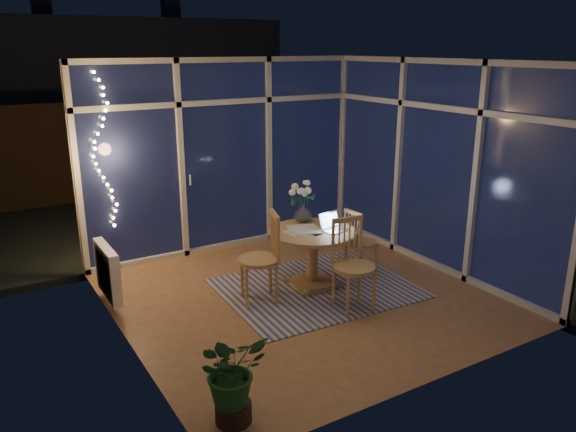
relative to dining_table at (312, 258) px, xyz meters
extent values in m
plane|color=brown|center=(-0.25, -0.20, -0.35)|extent=(4.00, 4.00, 0.00)
plane|color=silver|center=(-0.25, -0.20, 2.25)|extent=(4.00, 4.00, 0.00)
cube|color=beige|center=(-0.25, 1.80, 0.95)|extent=(4.00, 0.04, 2.60)
cube|color=beige|center=(-0.25, -2.20, 0.95)|extent=(4.00, 0.04, 2.60)
cube|color=beige|center=(-2.25, -0.20, 0.95)|extent=(0.04, 4.00, 2.60)
cube|color=beige|center=(1.75, -0.20, 0.95)|extent=(0.04, 4.00, 2.60)
cube|color=silver|center=(-0.25, 1.76, 0.95)|extent=(4.00, 0.10, 2.60)
cube|color=silver|center=(1.71, -0.20, 0.95)|extent=(0.10, 4.00, 2.60)
cube|color=white|center=(-2.19, 0.70, 0.05)|extent=(0.10, 0.70, 0.58)
cube|color=black|center=(0.25, 4.80, -0.41)|extent=(12.00, 6.00, 0.10)
cube|color=#3B2615|center=(-0.25, 5.30, 0.55)|extent=(11.00, 0.08, 1.80)
cube|color=#34373E|center=(0.05, 8.30, 1.85)|extent=(7.00, 3.00, 2.20)
sphere|color=#1A3216|center=(-1.05, 3.20, 0.10)|extent=(0.90, 0.90, 0.90)
cube|color=#C0B09C|center=(0.00, -0.10, -0.34)|extent=(2.24, 1.83, 0.01)
cylinder|color=#AA7A4D|center=(0.00, 0.00, 0.00)|extent=(1.06, 1.06, 0.69)
cube|color=#AA7A4D|center=(-0.74, -0.04, 0.17)|extent=(0.60, 0.60, 1.03)
cube|color=#AA7A4D|center=(0.74, 0.02, 0.08)|extent=(0.43, 0.43, 0.85)
cube|color=#AA7A4D|center=(0.05, -0.74, 0.16)|extent=(0.53, 0.53, 1.01)
imported|color=silver|center=(0.09, 0.35, 0.45)|extent=(0.21, 0.21, 0.21)
imported|color=white|center=(0.25, 0.05, 0.36)|extent=(0.16, 0.16, 0.04)
cube|color=silver|center=(-0.10, 0.05, 0.36)|extent=(0.39, 0.33, 0.02)
cube|color=black|center=(-0.03, -0.15, 0.35)|extent=(0.12, 0.07, 0.01)
imported|color=#1B4C23|center=(-1.90, -1.79, 0.03)|extent=(0.57, 0.50, 0.76)
camera|label=1|loc=(-3.43, -5.12, 2.40)|focal=35.00mm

